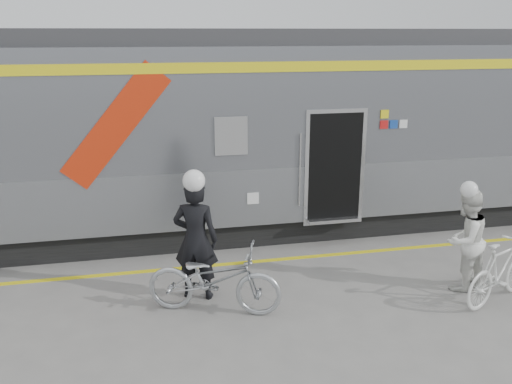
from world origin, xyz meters
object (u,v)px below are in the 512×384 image
object	(u,v)px
man	(196,240)
woman	(465,240)
bicycle_left	(214,279)
bicycle_right	(500,271)

from	to	relation	value
man	woman	bearing A→B (deg)	-167.85
bicycle_left	bicycle_right	distance (m)	4.40
man	woman	distance (m)	4.30
bicycle_left	woman	xyz separation A→B (m)	(4.06, -0.06, 0.30)
woman	bicycle_right	bearing A→B (deg)	94.90
man	bicycle_left	size ratio (longest dim) A/B	0.95
man	bicycle_left	distance (m)	0.73
bicycle_left	woman	distance (m)	4.07
man	bicycle_right	world-z (taller)	man
man	woman	world-z (taller)	man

